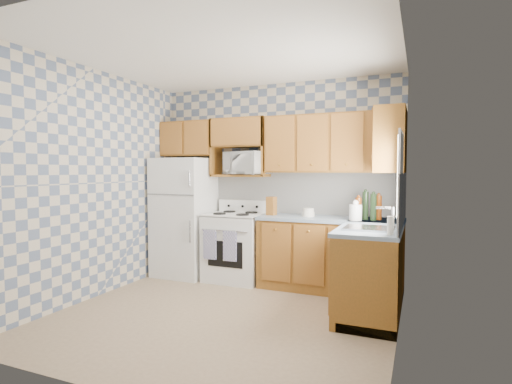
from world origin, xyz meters
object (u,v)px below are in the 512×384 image
(microwave, at_px, (247,163))
(refrigerator, at_px, (184,217))
(stove_body, at_px, (236,247))
(electric_kettle, at_px, (355,213))

(microwave, bearing_deg, refrigerator, -155.37)
(stove_body, bearing_deg, electric_kettle, -5.68)
(refrigerator, relative_size, stove_body, 1.87)
(electric_kettle, bearing_deg, microwave, 169.35)
(refrigerator, height_order, microwave, microwave)
(microwave, xyz_separation_m, electric_kettle, (1.52, -0.29, -0.59))
(refrigerator, relative_size, electric_kettle, 9.01)
(refrigerator, xyz_separation_m, electric_kettle, (2.44, -0.14, 0.17))
(stove_body, bearing_deg, refrigerator, -178.22)
(refrigerator, height_order, stove_body, refrigerator)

